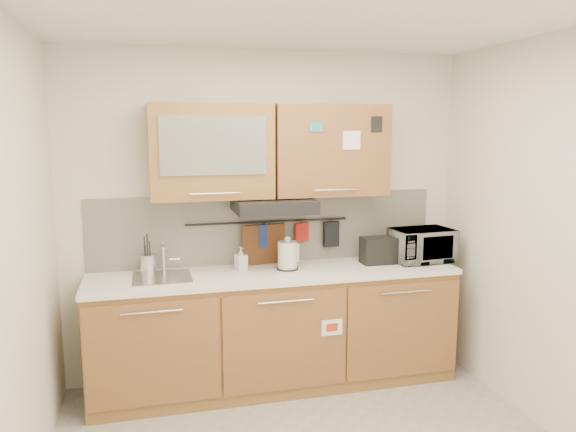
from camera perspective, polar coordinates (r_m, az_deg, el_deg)
ceiling at (r=3.07m, az=4.00°, el=20.01°), size 3.20×3.20×0.00m
wall_back at (r=4.53m, az=-2.15°, el=0.02°), size 3.20×0.00×3.20m
wall_left at (r=3.03m, az=-26.57°, el=-5.60°), size 0.00×3.00×3.00m
wall_right at (r=3.90m, az=26.72°, el=-2.47°), size 0.00×3.00×3.00m
base_cabinet at (r=4.47m, az=-1.23°, el=-12.00°), size 2.80×0.64×0.88m
countertop at (r=4.31m, az=-1.25°, el=-5.87°), size 2.82×0.62×0.04m
backsplash at (r=4.53m, az=-2.11°, el=-1.25°), size 2.80×0.02×0.56m
upper_cabinets at (r=4.30m, az=-1.76°, el=6.65°), size 1.82×0.37×0.70m
range_hood at (r=4.27m, az=-1.45°, el=1.09°), size 0.60×0.46×0.10m
sink at (r=4.22m, az=-12.66°, el=-6.10°), size 0.42×0.40×0.26m
utensil_rail at (r=4.48m, az=-2.02°, el=-0.58°), size 1.30×0.02×0.02m
utensil_crock at (r=4.33m, az=-14.03°, el=-4.76°), size 0.16×0.16×0.30m
kettle at (r=4.34m, az=-0.04°, el=-4.10°), size 0.20×0.19×0.26m
toaster at (r=4.58m, az=9.20°, el=-3.43°), size 0.28×0.17×0.21m
microwave at (r=4.71m, az=13.43°, el=-2.90°), size 0.51×0.37×0.27m
soap_bottle at (r=4.34m, az=-4.80°, el=-4.33°), size 0.10×0.10×0.18m
cutting_board at (r=4.51m, az=-2.47°, el=-3.67°), size 0.36×0.07×0.44m
oven_mitt at (r=4.48m, az=-2.35°, el=-2.04°), size 0.11×0.06×0.18m
dark_pouch at (r=4.63m, az=4.41°, el=-1.85°), size 0.14×0.06×0.21m
pot_holder at (r=4.55m, az=1.41°, el=-1.67°), size 0.13×0.06×0.15m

